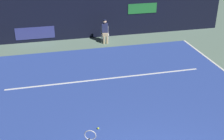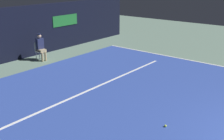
{
  "view_description": "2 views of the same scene",
  "coord_description": "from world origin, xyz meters",
  "views": [
    {
      "loc": [
        -2.47,
        -4.64,
        6.04
      ],
      "look_at": [
        0.04,
        5.87,
        0.81
      ],
      "focal_mm": 47.63,
      "sensor_mm": 36.0,
      "label": 1
    },
    {
      "loc": [
        -7.29,
        0.1,
        3.97
      ],
      "look_at": [
        -0.02,
        5.95,
        0.83
      ],
      "focal_mm": 44.64,
      "sensor_mm": 36.0,
      "label": 2
    }
  ],
  "objects": [
    {
      "name": "line_service",
      "position": [
        0.0,
        6.66,
        0.01
      ],
      "size": [
        8.62,
        0.1,
        0.01
      ],
      "primitive_type": "cube",
      "color": "white",
      "rests_on": "court_surface"
    },
    {
      "name": "court_surface",
      "position": [
        0.0,
        4.68,
        0.01
      ],
      "size": [
        11.05,
        11.35,
        0.01
      ],
      "primitive_type": "cube",
      "color": "#2D479E",
      "rests_on": "ground"
    },
    {
      "name": "line_judge_on_chair",
      "position": [
        0.9,
        11.21,
        0.69
      ],
      "size": [
        0.49,
        0.57,
        1.32
      ],
      "color": "white",
      "rests_on": "ground"
    },
    {
      "name": "tennis_ball",
      "position": [
        -1.06,
        3.21,
        0.05
      ],
      "size": [
        0.07,
        0.07,
        0.07
      ],
      "primitive_type": "sphere",
      "color": "#CCE033",
      "rests_on": "court_surface"
    },
    {
      "name": "ground_plane",
      "position": [
        0.0,
        4.68,
        0.0
      ],
      "size": [
        33.78,
        33.78,
        0.0
      ],
      "primitive_type": "plane",
      "color": "slate"
    },
    {
      "name": "line_sideline_left",
      "position": [
        5.47,
        4.68,
        0.01
      ],
      "size": [
        0.1,
        11.35,
        0.01
      ],
      "primitive_type": "cube",
      "color": "white",
      "rests_on": "court_surface"
    },
    {
      "name": "back_wall",
      "position": [
        -0.0,
        12.3,
        1.3
      ],
      "size": [
        17.1,
        0.33,
        2.6
      ],
      "color": "black",
      "rests_on": "ground"
    }
  ]
}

